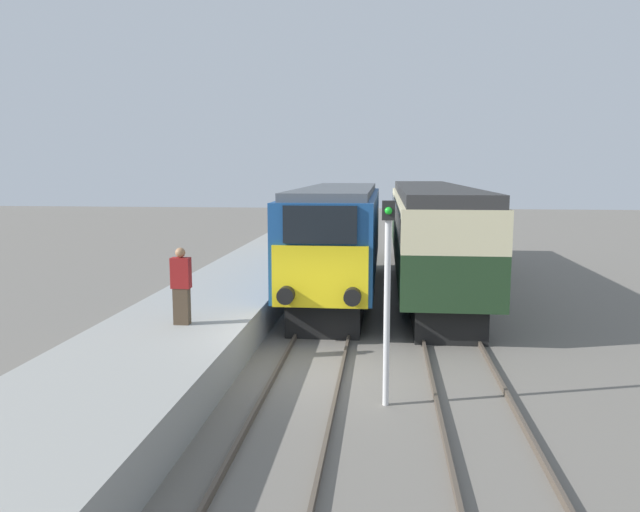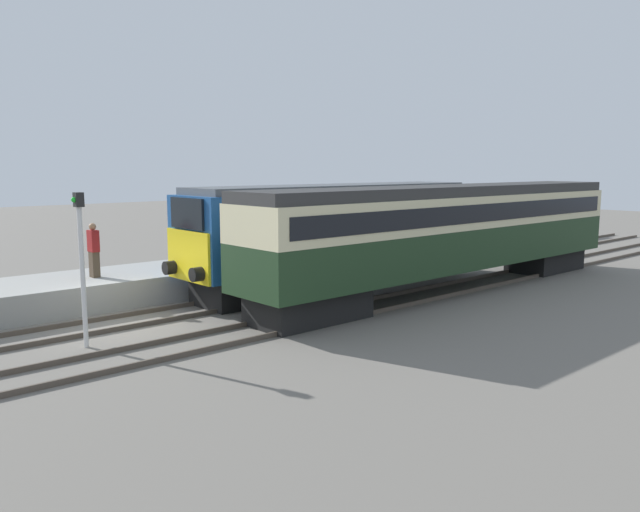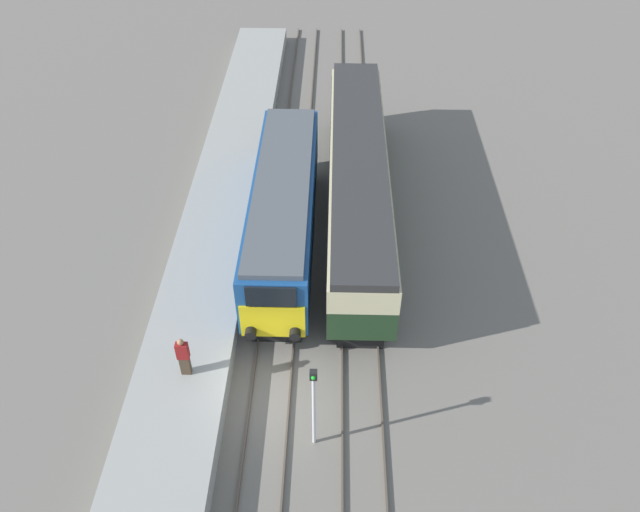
{
  "view_description": "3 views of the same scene",
  "coord_description": "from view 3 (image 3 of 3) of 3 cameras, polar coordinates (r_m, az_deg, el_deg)",
  "views": [
    {
      "loc": [
        1.63,
        -13.45,
        4.54
      ],
      "look_at": [
        0.0,
        2.23,
        2.34
      ],
      "focal_mm": 35.0,
      "sensor_mm": 36.0,
      "label": 1
    },
    {
      "loc": [
        17.24,
        -7.63,
        4.59
      ],
      "look_at": [
        1.7,
        6.23,
        1.6
      ],
      "focal_mm": 35.0,
      "sensor_mm": 36.0,
      "label": 2
    },
    {
      "loc": [
        2.21,
        -13.81,
        19.39
      ],
      "look_at": [
        1.7,
        6.23,
        1.6
      ],
      "focal_mm": 35.0,
      "sensor_mm": 36.0,
      "label": 3
    }
  ],
  "objects": [
    {
      "name": "rails_far_track",
      "position": [
        26.99,
        3.55,
        -4.22
      ],
      "size": [
        1.5,
        60.0,
        0.14
      ],
      "color": "#4C4238",
      "rests_on": "ground_plane"
    },
    {
      "name": "person_on_platform",
      "position": [
        23.18,
        -12.37,
        -8.96
      ],
      "size": [
        0.44,
        0.26,
        1.81
      ],
      "color": "#473828",
      "rests_on": "platform_left"
    },
    {
      "name": "ground_plane",
      "position": [
        23.9,
        -4.57,
        -12.81
      ],
      "size": [
        120.0,
        120.0,
        0.0
      ],
      "primitive_type": "plane",
      "color": "slate"
    },
    {
      "name": "passenger_carriage",
      "position": [
        30.29,
        3.49,
        7.34
      ],
      "size": [
        2.75,
        18.3,
        3.91
      ],
      "color": "black",
      "rests_on": "ground_plane"
    },
    {
      "name": "signal_post",
      "position": [
        20.84,
        -0.58,
        -13.22
      ],
      "size": [
        0.24,
        0.28,
        3.96
      ],
      "color": "silver",
      "rests_on": "ground_plane"
    },
    {
      "name": "locomotive",
      "position": [
        28.38,
        -3.32,
        4.16
      ],
      "size": [
        2.7,
        13.34,
        3.92
      ],
      "color": "black",
      "rests_on": "ground_plane"
    },
    {
      "name": "platform_left",
      "position": [
        29.39,
        -9.7,
        0.81
      ],
      "size": [
        3.5,
        50.0,
        0.93
      ],
      "color": "gray",
      "rests_on": "ground_plane"
    },
    {
      "name": "rails_near_track",
      "position": [
        27.05,
        -3.68,
        -4.09
      ],
      "size": [
        1.51,
        60.0,
        0.14
      ],
      "color": "#4C4238",
      "rests_on": "ground_plane"
    }
  ]
}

